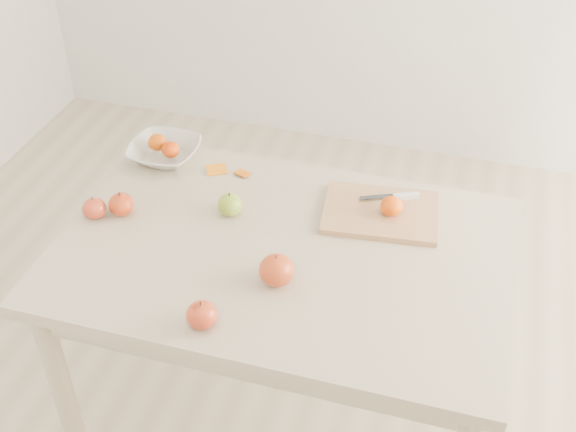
# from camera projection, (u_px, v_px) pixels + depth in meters

# --- Properties ---
(ground) EXTENTS (3.50, 3.50, 0.00)m
(ground) POSITION_uv_depth(u_px,v_px,m) (284.00, 420.00, 2.38)
(ground) COLOR #C6B293
(ground) RESTS_ON ground
(table) EXTENTS (1.20, 0.80, 0.75)m
(table) POSITION_uv_depth(u_px,v_px,m) (283.00, 275.00, 1.97)
(table) COLOR #C3AE94
(table) RESTS_ON ground
(cutting_board) EXTENTS (0.34, 0.26, 0.02)m
(cutting_board) POSITION_uv_depth(u_px,v_px,m) (380.00, 213.00, 2.02)
(cutting_board) COLOR tan
(cutting_board) RESTS_ON table
(board_tangerine) EXTENTS (0.06, 0.06, 0.05)m
(board_tangerine) POSITION_uv_depth(u_px,v_px,m) (392.00, 206.00, 1.98)
(board_tangerine) COLOR #E54608
(board_tangerine) RESTS_ON cutting_board
(fruit_bowl) EXTENTS (0.22, 0.22, 0.05)m
(fruit_bowl) POSITION_uv_depth(u_px,v_px,m) (164.00, 152.00, 2.23)
(fruit_bowl) COLOR silver
(fruit_bowl) RESTS_ON table
(bowl_tangerine_near) EXTENTS (0.06, 0.06, 0.05)m
(bowl_tangerine_near) POSITION_uv_depth(u_px,v_px,m) (157.00, 142.00, 2.23)
(bowl_tangerine_near) COLOR #CB5E07
(bowl_tangerine_near) RESTS_ON fruit_bowl
(bowl_tangerine_far) EXTENTS (0.06, 0.06, 0.05)m
(bowl_tangerine_far) POSITION_uv_depth(u_px,v_px,m) (171.00, 150.00, 2.20)
(bowl_tangerine_far) COLOR #CD3A07
(bowl_tangerine_far) RESTS_ON fruit_bowl
(orange_peel_a) EXTENTS (0.07, 0.07, 0.01)m
(orange_peel_a) POSITION_uv_depth(u_px,v_px,m) (217.00, 171.00, 2.19)
(orange_peel_a) COLOR orange
(orange_peel_a) RESTS_ON table
(orange_peel_b) EXTENTS (0.05, 0.05, 0.01)m
(orange_peel_b) POSITION_uv_depth(u_px,v_px,m) (243.00, 174.00, 2.18)
(orange_peel_b) COLOR #CD610E
(orange_peel_b) RESTS_ON table
(paring_knife) EXTENTS (0.16, 0.08, 0.01)m
(paring_knife) POSITION_uv_depth(u_px,v_px,m) (402.00, 196.00, 2.05)
(paring_knife) COLOR white
(paring_knife) RESTS_ON cutting_board
(apple_green) EXTENTS (0.07, 0.07, 0.06)m
(apple_green) POSITION_uv_depth(u_px,v_px,m) (230.00, 205.00, 2.01)
(apple_green) COLOR #5E891C
(apple_green) RESTS_ON table
(apple_red_c) EXTENTS (0.07, 0.07, 0.07)m
(apple_red_c) POSITION_uv_depth(u_px,v_px,m) (202.00, 315.00, 1.67)
(apple_red_c) COLOR #9A1D0B
(apple_red_c) RESTS_ON table
(apple_red_d) EXTENTS (0.07, 0.07, 0.06)m
(apple_red_d) POSITION_uv_depth(u_px,v_px,m) (94.00, 208.00, 2.00)
(apple_red_d) COLOR maroon
(apple_red_d) RESTS_ON table
(apple_red_e) EXTENTS (0.09, 0.09, 0.08)m
(apple_red_e) POSITION_uv_depth(u_px,v_px,m) (277.00, 270.00, 1.78)
(apple_red_e) COLOR #9B160F
(apple_red_e) RESTS_ON table
(apple_red_b) EXTENTS (0.07, 0.07, 0.06)m
(apple_red_b) POSITION_uv_depth(u_px,v_px,m) (121.00, 204.00, 2.01)
(apple_red_b) COLOR maroon
(apple_red_b) RESTS_ON table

